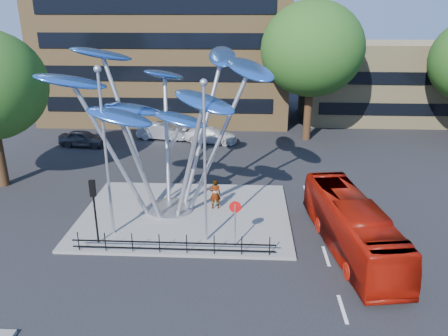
# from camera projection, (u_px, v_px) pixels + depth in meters

# --- Properties ---
(ground) EXTENTS (120.00, 120.00, 0.00)m
(ground) POSITION_uv_depth(u_px,v_px,m) (189.00, 276.00, 19.86)
(ground) COLOR black
(ground) RESTS_ON ground
(traffic_island) EXTENTS (12.00, 9.00, 0.15)m
(traffic_island) POSITION_uv_depth(u_px,v_px,m) (185.00, 215.00, 25.49)
(traffic_island) COLOR slate
(traffic_island) RESTS_ON ground
(low_building_near) EXTENTS (15.00, 8.00, 8.00)m
(low_building_near) POSITION_uv_depth(u_px,v_px,m) (376.00, 82.00, 45.75)
(low_building_near) COLOR tan
(low_building_near) RESTS_ON ground
(tree_right) EXTENTS (8.80, 8.80, 12.11)m
(tree_right) POSITION_uv_depth(u_px,v_px,m) (312.00, 49.00, 37.24)
(tree_right) COLOR black
(tree_right) RESTS_ON ground
(leaf_sculpture) EXTENTS (12.72, 9.54, 9.51)m
(leaf_sculpture) POSITION_uv_depth(u_px,v_px,m) (164.00, 97.00, 23.80)
(leaf_sculpture) COLOR #9EA0A5
(leaf_sculpture) RESTS_ON traffic_island
(street_lamp_left) EXTENTS (0.36, 0.36, 8.80)m
(street_lamp_left) POSITION_uv_depth(u_px,v_px,m) (104.00, 139.00, 21.47)
(street_lamp_left) COLOR #9EA0A5
(street_lamp_left) RESTS_ON traffic_island
(street_lamp_right) EXTENTS (0.36, 0.36, 8.30)m
(street_lamp_right) POSITION_uv_depth(u_px,v_px,m) (205.00, 149.00, 20.86)
(street_lamp_right) COLOR #9EA0A5
(street_lamp_right) RESTS_ON traffic_island
(traffic_light_island) EXTENTS (0.28, 0.18, 3.42)m
(traffic_light_island) POSITION_uv_depth(u_px,v_px,m) (94.00, 198.00, 21.52)
(traffic_light_island) COLOR black
(traffic_light_island) RESTS_ON traffic_island
(no_entry_sign_island) EXTENTS (0.60, 0.10, 2.45)m
(no_entry_sign_island) POSITION_uv_depth(u_px,v_px,m) (235.00, 216.00, 21.48)
(no_entry_sign_island) COLOR #9EA0A5
(no_entry_sign_island) RESTS_ON traffic_island
(pedestrian_railing_front) EXTENTS (10.00, 0.06, 1.00)m
(pedestrian_railing_front) POSITION_uv_depth(u_px,v_px,m) (173.00, 245.00, 21.30)
(pedestrian_railing_front) COLOR black
(pedestrian_railing_front) RESTS_ON traffic_island
(red_bus) EXTENTS (3.56, 9.76, 2.66)m
(red_bus) POSITION_uv_depth(u_px,v_px,m) (351.00, 226.00, 21.57)
(red_bus) COLOR #991207
(red_bus) RESTS_ON ground
(pedestrian) EXTENTS (0.72, 0.51, 1.84)m
(pedestrian) POSITION_uv_depth(u_px,v_px,m) (215.00, 194.00, 25.81)
(pedestrian) COLOR gray
(pedestrian) RESTS_ON traffic_island
(parked_car_left) EXTENTS (4.26, 2.04, 1.41)m
(parked_car_left) POSITION_uv_depth(u_px,v_px,m) (83.00, 138.00, 37.87)
(parked_car_left) COLOR #383A3F
(parked_car_left) RESTS_ON ground
(parked_car_mid) EXTENTS (4.73, 2.22, 1.50)m
(parked_car_mid) POSITION_uv_depth(u_px,v_px,m) (162.00, 131.00, 39.88)
(parked_car_mid) COLOR #B5B8BD
(parked_car_mid) RESTS_ON ground
(parked_car_right) EXTENTS (4.98, 2.68, 1.37)m
(parked_car_right) POSITION_uv_depth(u_px,v_px,m) (211.00, 135.00, 38.92)
(parked_car_right) COLOR silver
(parked_car_right) RESTS_ON ground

